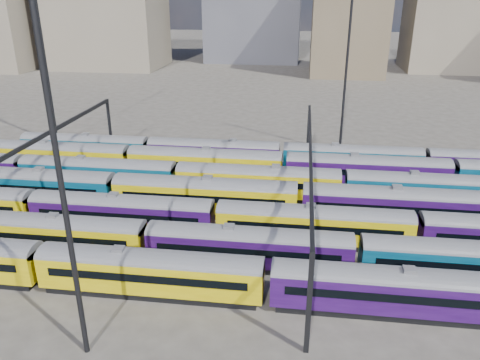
# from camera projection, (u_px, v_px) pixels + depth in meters

# --- Properties ---
(ground) EXTENTS (500.00, 500.00, 0.00)m
(ground) POSITION_uv_depth(u_px,v_px,m) (216.00, 215.00, 51.89)
(ground) COLOR #413D37
(ground) RESTS_ON ground
(rake_0) EXTENTS (112.50, 2.75, 4.61)m
(rake_0) POSITION_uv_depth(u_px,v_px,m) (267.00, 277.00, 36.37)
(rake_0) COLOR black
(rake_0) RESTS_ON ground
(rake_1) EXTENTS (111.71, 2.73, 4.58)m
(rake_1) POSITION_uv_depth(u_px,v_px,m) (146.00, 237.00, 42.36)
(rake_1) COLOR black
(rake_1) RESTS_ON ground
(rake_2) EXTENTS (114.94, 2.81, 4.71)m
(rake_2) POSITION_uv_depth(u_px,v_px,m) (215.00, 215.00, 46.25)
(rake_2) COLOR black
(rake_2) RESTS_ON ground
(rake_3) EXTENTS (123.27, 3.01, 5.06)m
(rake_3) POSITION_uv_depth(u_px,v_px,m) (300.00, 197.00, 49.76)
(rake_3) COLOR black
(rake_3) RESTS_ON ground
(rake_4) EXTENTS (117.96, 2.88, 4.84)m
(rake_4) POSITION_uv_depth(u_px,v_px,m) (343.00, 183.00, 53.79)
(rake_4) COLOR black
(rake_4) RESTS_ON ground
(rake_5) EXTENTS (122.01, 2.98, 5.01)m
(rake_5) POSITION_uv_depth(u_px,v_px,m) (129.00, 157.00, 61.71)
(rake_5) COLOR black
(rake_5) RESTS_ON ground
(rake_6) EXTENTS (93.85, 2.75, 4.62)m
(rake_6) POSITION_uv_depth(u_px,v_px,m) (352.00, 156.00, 62.79)
(rake_6) COLOR black
(rake_6) RESTS_ON ground
(gantry_1) EXTENTS (0.35, 40.35, 8.03)m
(gantry_1) POSITION_uv_depth(u_px,v_px,m) (37.00, 149.00, 51.77)
(gantry_1) COLOR black
(gantry_1) RESTS_ON ground
(gantry_2) EXTENTS (0.35, 40.35, 8.03)m
(gantry_2) POSITION_uv_depth(u_px,v_px,m) (310.00, 161.00, 48.10)
(gantry_2) COLOR black
(gantry_2) RESTS_ON ground
(mast_1) EXTENTS (1.40, 0.50, 25.60)m
(mast_1) POSITION_uv_depth(u_px,v_px,m) (44.00, 55.00, 70.47)
(mast_1) COLOR black
(mast_1) RESTS_ON ground
(mast_2) EXTENTS (1.40, 0.50, 25.60)m
(mast_2) POSITION_uv_depth(u_px,v_px,m) (57.00, 161.00, 27.03)
(mast_2) COLOR black
(mast_2) RESTS_ON ground
(mast_3) EXTENTS (1.40, 0.50, 25.60)m
(mast_3) POSITION_uv_depth(u_px,v_px,m) (347.00, 59.00, 66.79)
(mast_3) COLOR black
(mast_3) RESTS_ON ground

